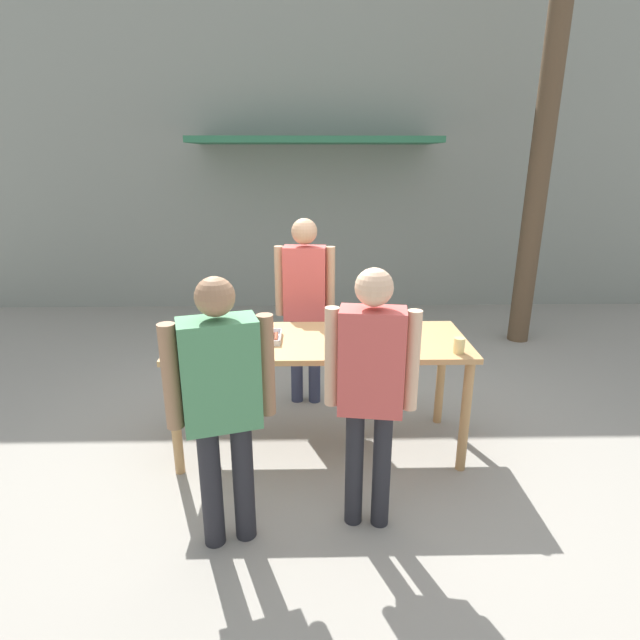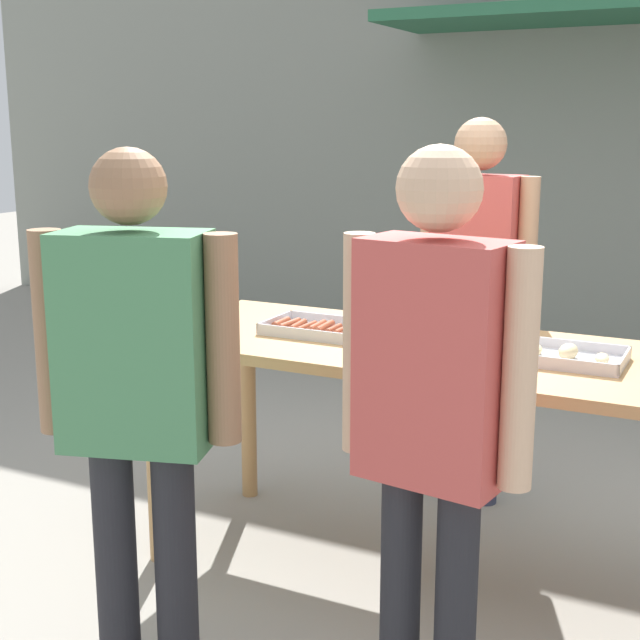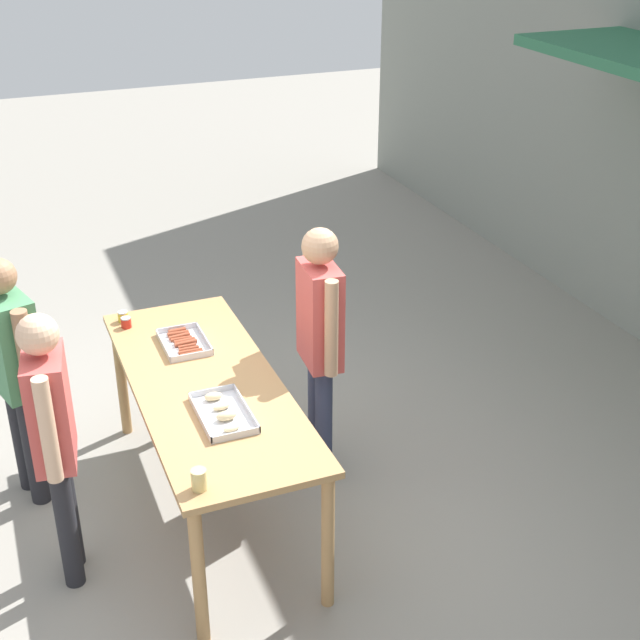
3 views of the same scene
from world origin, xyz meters
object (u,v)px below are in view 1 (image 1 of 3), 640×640
at_px(food_tray_sausages, 254,338).
at_px(food_tray_buns, 371,337).
at_px(condiment_jar_mustard, 180,350).
at_px(person_server_behind_table, 305,295).
at_px(person_customer_with_cup, 371,379).
at_px(person_customer_holding_hotdog, 221,394).
at_px(condiment_jar_ketchup, 194,350).
at_px(beer_cup, 459,345).
at_px(utility_pole, 546,116).

height_order(food_tray_sausages, food_tray_buns, food_tray_buns).
bearing_deg(condiment_jar_mustard, person_server_behind_table, 51.53).
bearing_deg(food_tray_sausages, person_customer_with_cup, -49.19).
height_order(condiment_jar_mustard, person_customer_holding_hotdog, person_customer_holding_hotdog).
relative_size(condiment_jar_ketchup, person_server_behind_table, 0.04).
xyz_separation_m(condiment_jar_mustard, person_customer_with_cup, (1.23, -0.59, 0.05)).
xyz_separation_m(person_server_behind_table, person_customer_with_cup, (0.39, -1.65, -0.05)).
relative_size(beer_cup, person_server_behind_table, 0.06).
height_order(food_tray_sausages, person_customer_holding_hotdog, person_customer_holding_hotdog).
height_order(food_tray_sausages, person_server_behind_table, person_server_behind_table).
bearing_deg(person_customer_holding_hotdog, food_tray_buns, -149.03).
bearing_deg(person_customer_holding_hotdog, person_customer_with_cup, 172.51).
xyz_separation_m(food_tray_buns, utility_pole, (2.17, 2.38, 1.70)).
bearing_deg(person_server_behind_table, condiment_jar_ketchup, -120.89).
height_order(food_tray_sausages, utility_pole, utility_pole).
bearing_deg(food_tray_sausages, condiment_jar_mustard, -148.12).
distance_m(food_tray_buns, condiment_jar_ketchup, 1.28).
distance_m(condiment_jar_mustard, condiment_jar_ketchup, 0.09).
relative_size(food_tray_sausages, condiment_jar_mustard, 5.69).
bearing_deg(food_tray_sausages, condiment_jar_ketchup, -142.44).
distance_m(food_tray_buns, person_customer_holding_hotdog, 1.38).
bearing_deg(person_customer_with_cup, food_tray_sausages, -40.85).
xyz_separation_m(food_tray_sausages, utility_pole, (3.03, 2.38, 1.71)).
bearing_deg(person_server_behind_table, utility_pole, 35.69).
bearing_deg(condiment_jar_ketchup, condiment_jar_mustard, -178.37).
bearing_deg(person_customer_with_cup, beer_cup, -130.36).
distance_m(food_tray_buns, condiment_jar_mustard, 1.37).
bearing_deg(person_customer_with_cup, condiment_jar_mustard, -17.32).
bearing_deg(person_customer_with_cup, food_tray_buns, -88.29).
relative_size(condiment_jar_mustard, condiment_jar_ketchup, 1.00).
relative_size(person_server_behind_table, person_customer_with_cup, 1.04).
height_order(person_server_behind_table, person_customer_with_cup, person_server_behind_table).
relative_size(food_tray_buns, condiment_jar_ketchup, 6.82).
bearing_deg(person_customer_holding_hotdog, food_tray_sausages, -110.19).
bearing_deg(utility_pole, beer_cup, -120.76).
xyz_separation_m(food_tray_buns, person_server_behind_table, (-0.49, 0.77, 0.11)).
xyz_separation_m(food_tray_sausages, condiment_jar_mustard, (-0.47, -0.29, 0.02)).
xyz_separation_m(food_tray_sausages, beer_cup, (1.44, -0.29, 0.04)).
relative_size(condiment_jar_mustard, beer_cup, 0.64).
bearing_deg(beer_cup, condiment_jar_ketchup, -179.91).
xyz_separation_m(condiment_jar_mustard, condiment_jar_ketchup, (0.09, 0.00, 0.00)).
xyz_separation_m(condiment_jar_mustard, beer_cup, (1.91, 0.01, 0.02)).
xyz_separation_m(beer_cup, person_server_behind_table, (-1.07, 1.05, 0.08)).
xyz_separation_m(condiment_jar_ketchup, person_customer_with_cup, (1.14, -0.60, 0.05)).
xyz_separation_m(condiment_jar_mustard, utility_pole, (3.50, 2.68, 1.69)).
bearing_deg(person_server_behind_table, food_tray_buns, -52.81).
xyz_separation_m(condiment_jar_ketchup, person_customer_holding_hotdog, (0.31, -0.72, 0.03)).
xyz_separation_m(food_tray_sausages, person_server_behind_table, (0.37, 0.77, 0.12)).
height_order(food_tray_sausages, condiment_jar_mustard, condiment_jar_mustard).
bearing_deg(person_customer_holding_hotdog, beer_cup, -170.66).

